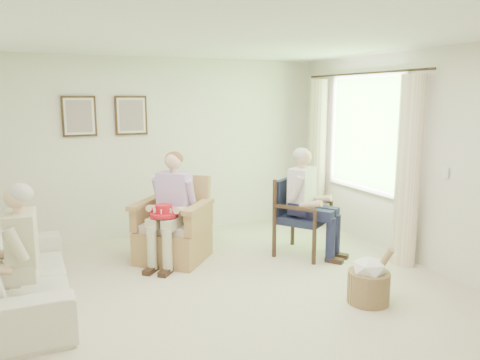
{
  "coord_description": "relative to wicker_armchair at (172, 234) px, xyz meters",
  "views": [
    {
      "loc": [
        -1.78,
        -4.0,
        2.05
      ],
      "look_at": [
        0.5,
        1.07,
        1.05
      ],
      "focal_mm": 35.0,
      "sensor_mm": 36.0,
      "label": 1
    }
  ],
  "objects": [
    {
      "name": "floor",
      "position": [
        0.22,
        -1.56,
        -0.33
      ],
      "size": [
        5.5,
        5.5,
        0.0
      ],
      "primitive_type": "plane",
      "color": "beige",
      "rests_on": "ground"
    },
    {
      "name": "back_wall",
      "position": [
        0.22,
        1.19,
        0.97
      ],
      "size": [
        5.0,
        0.04,
        2.6
      ],
      "primitive_type": "cube",
      "color": "silver",
      "rests_on": "ground"
    },
    {
      "name": "right_wall",
      "position": [
        2.72,
        -1.56,
        0.97
      ],
      "size": [
        0.04,
        5.5,
        2.6
      ],
      "primitive_type": "cube",
      "color": "silver",
      "rests_on": "ground"
    },
    {
      "name": "ceiling",
      "position": [
        0.22,
        -1.56,
        2.27
      ],
      "size": [
        5.0,
        5.5,
        0.02
      ],
      "primitive_type": "cube",
      "color": "white",
      "rests_on": "back_wall"
    },
    {
      "name": "window",
      "position": [
        2.69,
        -0.36,
        1.25
      ],
      "size": [
        0.13,
        2.5,
        1.63
      ],
      "color": "#2D6B23",
      "rests_on": "right_wall"
    },
    {
      "name": "curtain_left",
      "position": [
        2.55,
        -1.34,
        0.82
      ],
      "size": [
        0.34,
        0.34,
        2.3
      ],
      "primitive_type": "cylinder",
      "color": "#FCE5C5",
      "rests_on": "ground"
    },
    {
      "name": "curtain_right",
      "position": [
        2.55,
        0.62,
        0.82
      ],
      "size": [
        0.34,
        0.34,
        2.3
      ],
      "primitive_type": "cylinder",
      "color": "#FCE5C5",
      "rests_on": "ground"
    },
    {
      "name": "framed_print_left",
      "position": [
        -0.93,
        1.16,
        1.45
      ],
      "size": [
        0.45,
        0.05,
        0.55
      ],
      "color": "#382114",
      "rests_on": "back_wall"
    },
    {
      "name": "framed_print_right",
      "position": [
        -0.23,
        1.16,
        1.45
      ],
      "size": [
        0.45,
        0.05,
        0.55
      ],
      "color": "#382114",
      "rests_on": "back_wall"
    },
    {
      "name": "wicker_armchair",
      "position": [
        0.0,
        0.0,
        0.0
      ],
      "size": [
        0.82,
        0.81,
        1.05
      ],
      "rotation": [
        0.0,
        0.0,
        -0.73
      ],
      "color": "tan",
      "rests_on": "ground"
    },
    {
      "name": "wood_armchair",
      "position": [
        1.61,
        -0.42,
        0.21
      ],
      "size": [
        0.64,
        0.6,
        0.98
      ],
      "rotation": [
        0.0,
        0.0,
        0.62
      ],
      "color": "black",
      "rests_on": "ground"
    },
    {
      "name": "sofa",
      "position": [
        -1.73,
        -0.7,
        -0.02
      ],
      "size": [
        2.16,
        0.84,
        0.63
      ],
      "primitive_type": "imported",
      "rotation": [
        0.0,
        0.0,
        1.57
      ],
      "color": "silver",
      "rests_on": "ground"
    },
    {
      "name": "person_wicker",
      "position": [
        0.0,
        -0.14,
        0.46
      ],
      "size": [
        0.4,
        0.63,
        1.35
      ],
      "rotation": [
        0.0,
        0.0,
        -0.73
      ],
      "color": "#BFB99A",
      "rests_on": "ground"
    },
    {
      "name": "person_dark",
      "position": [
        1.61,
        -0.59,
        0.48
      ],
      "size": [
        0.4,
        0.63,
        1.37
      ],
      "rotation": [
        0.0,
        0.0,
        0.62
      ],
      "color": "#1B1D3C",
      "rests_on": "ground"
    },
    {
      "name": "person_sofa",
      "position": [
        -1.73,
        -1.23,
        0.4
      ],
      "size": [
        0.42,
        0.62,
        1.28
      ],
      "rotation": [
        0.0,
        0.0,
        -1.65
      ],
      "color": "beige",
      "rests_on": "ground"
    },
    {
      "name": "red_hat",
      "position": [
        -0.17,
        -0.28,
        0.37
      ],
      "size": [
        0.34,
        0.34,
        0.14
      ],
      "color": "red",
      "rests_on": "person_wicker"
    },
    {
      "name": "hatbox",
      "position": [
        1.44,
        -2.05,
        -0.09
      ],
      "size": [
        0.5,
        0.5,
        0.61
      ],
      "color": "tan",
      "rests_on": "ground"
    }
  ]
}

